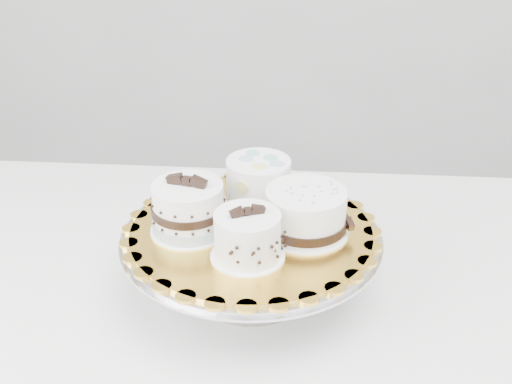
{
  "coord_description": "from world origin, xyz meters",
  "views": [
    {
      "loc": [
        0.04,
        -0.55,
        1.36
      ],
      "look_at": [
        0.02,
        0.28,
        0.91
      ],
      "focal_mm": 45.0,
      "sensor_mm": 36.0,
      "label": 1
    }
  ],
  "objects_px": {
    "cake_dots": "(258,182)",
    "cake_ribbon": "(306,213)",
    "cake_swirl": "(248,237)",
    "cake_banded": "(188,210)",
    "table": "(267,325)",
    "cake_board": "(251,230)",
    "cake_stand": "(251,251)"
  },
  "relations": [
    {
      "from": "cake_dots",
      "to": "cake_ribbon",
      "type": "distance_m",
      "value": 0.11
    },
    {
      "from": "cake_swirl",
      "to": "cake_banded",
      "type": "bearing_deg",
      "value": 123.08
    },
    {
      "from": "table",
      "to": "cake_swirl",
      "type": "relative_size",
      "value": 11.15
    },
    {
      "from": "cake_board",
      "to": "cake_swirl",
      "type": "distance_m",
      "value": 0.08
    },
    {
      "from": "cake_swirl",
      "to": "cake_dots",
      "type": "distance_m",
      "value": 0.15
    },
    {
      "from": "cake_banded",
      "to": "cake_dots",
      "type": "xyz_separation_m",
      "value": [
        0.1,
        0.09,
        0.0
      ]
    },
    {
      "from": "table",
      "to": "cake_banded",
      "type": "height_order",
      "value": "cake_banded"
    },
    {
      "from": "table",
      "to": "cake_board",
      "type": "bearing_deg",
      "value": -172.95
    },
    {
      "from": "cake_swirl",
      "to": "cake_stand",
      "type": "bearing_deg",
      "value": 68.34
    },
    {
      "from": "table",
      "to": "cake_stand",
      "type": "relative_size",
      "value": 3.34
    },
    {
      "from": "cake_board",
      "to": "cake_swirl",
      "type": "relative_size",
      "value": 3.07
    },
    {
      "from": "cake_dots",
      "to": "cake_ribbon",
      "type": "relative_size",
      "value": 0.84
    },
    {
      "from": "cake_board",
      "to": "cake_banded",
      "type": "height_order",
      "value": "cake_banded"
    },
    {
      "from": "cake_dots",
      "to": "cake_banded",
      "type": "bearing_deg",
      "value": -152.53
    },
    {
      "from": "cake_swirl",
      "to": "cake_banded",
      "type": "height_order",
      "value": "cake_banded"
    },
    {
      "from": "cake_board",
      "to": "cake_banded",
      "type": "xyz_separation_m",
      "value": [
        -0.09,
        -0.01,
        0.04
      ]
    },
    {
      "from": "cake_stand",
      "to": "cake_dots",
      "type": "bearing_deg",
      "value": 83.68
    },
    {
      "from": "table",
      "to": "cake_swirl",
      "type": "bearing_deg",
      "value": -107.01
    },
    {
      "from": "cake_dots",
      "to": "cake_ribbon",
      "type": "bearing_deg",
      "value": -63.64
    },
    {
      "from": "cake_banded",
      "to": "table",
      "type": "bearing_deg",
      "value": 19.77
    },
    {
      "from": "cake_ribbon",
      "to": "table",
      "type": "bearing_deg",
      "value": 155.91
    },
    {
      "from": "cake_swirl",
      "to": "cake_banded",
      "type": "xyz_separation_m",
      "value": [
        -0.09,
        0.07,
        0.0
      ]
    },
    {
      "from": "cake_board",
      "to": "cake_banded",
      "type": "bearing_deg",
      "value": -176.59
    },
    {
      "from": "cake_dots",
      "to": "cake_board",
      "type": "bearing_deg",
      "value": -109.73
    },
    {
      "from": "cake_stand",
      "to": "cake_banded",
      "type": "height_order",
      "value": "cake_banded"
    },
    {
      "from": "cake_board",
      "to": "cake_dots",
      "type": "relative_size",
      "value": 2.93
    },
    {
      "from": "cake_board",
      "to": "cake_ribbon",
      "type": "relative_size",
      "value": 2.45
    },
    {
      "from": "table",
      "to": "cake_banded",
      "type": "distance_m",
      "value": 0.25
    },
    {
      "from": "cake_dots",
      "to": "cake_ribbon",
      "type": "xyz_separation_m",
      "value": [
        0.07,
        -0.09,
        -0.01
      ]
    },
    {
      "from": "table",
      "to": "cake_board",
      "type": "height_order",
      "value": "cake_board"
    },
    {
      "from": "table",
      "to": "cake_board",
      "type": "xyz_separation_m",
      "value": [
        -0.02,
        -0.0,
        0.18
      ]
    },
    {
      "from": "cake_banded",
      "to": "cake_ribbon",
      "type": "distance_m",
      "value": 0.17
    }
  ]
}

